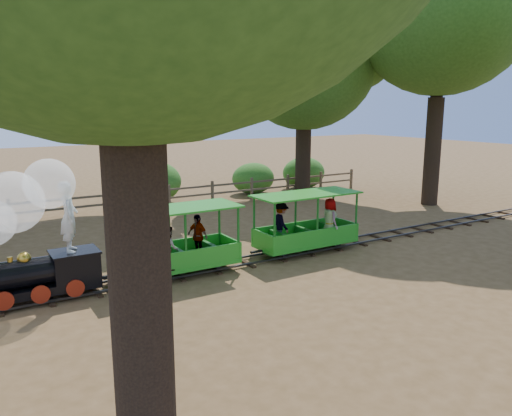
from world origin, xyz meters
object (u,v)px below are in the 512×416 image
locomotive (26,223)px  carriage_rear (305,227)px  carriage_front (179,248)px  fence (191,193)px

locomotive → carriage_rear: bearing=-0.7°
locomotive → carriage_front: 3.57m
locomotive → carriage_front: bearing=-1.7°
carriage_rear → locomotive: bearing=179.3°
carriage_front → carriage_rear: 3.89m
locomotive → fence: locomotive is taller
locomotive → fence: 10.85m
carriage_front → carriage_rear: (3.89, 0.02, 0.05)m
carriage_front → fence: (3.91, 8.03, -0.14)m
locomotive → carriage_rear: (7.30, -0.09, -1.00)m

